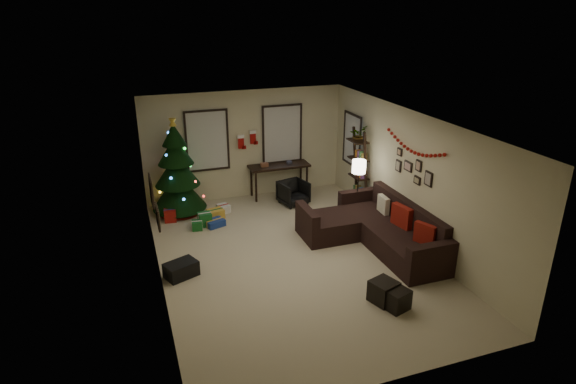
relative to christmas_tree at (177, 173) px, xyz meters
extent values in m
plane|color=#BAAE8D|center=(1.77, -3.00, -0.97)|extent=(7.00, 7.00, 0.00)
plane|color=white|center=(1.77, -3.00, 1.73)|extent=(7.00, 7.00, 0.00)
plane|color=beige|center=(1.77, 0.50, 0.38)|extent=(5.00, 0.00, 5.00)
plane|color=beige|center=(1.77, -6.50, 0.38)|extent=(5.00, 0.00, 5.00)
plane|color=beige|center=(-0.73, -3.00, 0.38)|extent=(0.00, 7.00, 7.00)
plane|color=beige|center=(4.27, -3.00, 0.38)|extent=(0.00, 7.00, 7.00)
cube|color=#728CB2|center=(0.82, 0.47, 0.58)|extent=(0.94, 0.02, 1.35)
cube|color=beige|center=(0.82, 0.47, 0.58)|extent=(0.94, 0.03, 1.35)
cube|color=#728CB2|center=(2.72, 0.47, 0.58)|extent=(0.94, 0.02, 1.35)
cube|color=beige|center=(2.72, 0.47, 0.58)|extent=(0.94, 0.03, 1.35)
cube|color=#728CB2|center=(4.24, -0.45, 0.53)|extent=(0.05, 0.27, 1.17)
cube|color=beige|center=(4.24, -0.45, 0.53)|extent=(0.05, 0.45, 1.17)
cylinder|color=black|center=(0.00, 0.00, -0.83)|extent=(0.09, 0.09, 0.28)
cone|color=black|center=(0.00, 0.00, -0.41)|extent=(1.26, 1.26, 0.88)
cone|color=black|center=(0.00, 0.00, 0.09)|extent=(1.03, 1.03, 0.74)
cone|color=black|center=(0.00, 0.00, 0.56)|extent=(0.81, 0.81, 0.65)
cone|color=black|center=(0.00, 0.00, 0.93)|extent=(0.55, 0.55, 0.51)
cylinder|color=maroon|center=(0.00, 0.00, -0.95)|extent=(1.02, 1.02, 0.04)
cube|color=#14591E|center=(0.22, -1.10, -0.87)|extent=(0.22, 0.22, 0.20)
cube|color=navy|center=(0.62, -1.05, -0.89)|extent=(0.40, 0.30, 0.15)
cube|color=silver|center=(0.97, -0.35, -0.88)|extent=(0.25, 0.30, 0.18)
cube|color=gold|center=(0.72, -0.65, -0.86)|extent=(0.35, 0.28, 0.22)
cube|color=maroon|center=(-0.28, -0.45, -0.83)|extent=(0.26, 0.26, 0.28)
cube|color=#14591E|center=(0.42, -0.95, -0.82)|extent=(0.28, 0.25, 0.30)
cube|color=black|center=(3.80, -3.16, -0.74)|extent=(0.97, 2.58, 0.45)
cube|color=black|center=(4.18, -3.16, -0.28)|extent=(0.20, 2.58, 0.46)
cube|color=black|center=(3.80, -4.55, -0.61)|extent=(0.97, 0.20, 0.71)
cube|color=black|center=(3.80, -1.76, -0.61)|extent=(0.97, 0.20, 0.71)
cube|color=black|center=(2.86, -2.35, -0.74)|extent=(0.92, 0.97, 0.45)
cube|color=black|center=(2.31, -2.35, -0.61)|extent=(0.18, 0.97, 0.71)
cube|color=maroon|center=(3.98, -4.04, -0.33)|extent=(0.27, 0.43, 0.42)
cube|color=maroon|center=(3.98, -3.24, -0.33)|extent=(0.22, 0.51, 0.49)
cube|color=beige|center=(3.98, -2.52, -0.34)|extent=(0.12, 0.38, 0.37)
cube|color=black|center=(2.68, -4.85, -0.78)|extent=(0.50, 0.50, 0.37)
cube|color=black|center=(2.78, -5.09, -0.79)|extent=(0.46, 0.46, 0.34)
cube|color=black|center=(2.55, 0.22, -0.17)|extent=(1.53, 0.55, 0.05)
cylinder|color=black|center=(1.88, 0.00, -0.58)|extent=(0.05, 0.05, 0.77)
cylinder|color=black|center=(1.88, 0.44, -0.58)|extent=(0.05, 0.05, 0.77)
cylinder|color=black|center=(3.23, 0.00, -0.58)|extent=(0.05, 0.05, 0.77)
cylinder|color=black|center=(3.23, 0.44, -0.58)|extent=(0.05, 0.05, 0.77)
imported|color=black|center=(2.71, -0.43, -0.67)|extent=(0.69, 0.66, 0.59)
cube|color=black|center=(4.09, -1.48, 0.02)|extent=(0.05, 0.05, 1.97)
cube|color=black|center=(4.09, -0.95, 0.02)|extent=(0.05, 0.05, 1.97)
cube|color=black|center=(4.06, -1.21, -0.58)|extent=(0.30, 0.55, 0.03)
cube|color=black|center=(4.06, -1.21, -0.15)|extent=(0.30, 0.55, 0.03)
cube|color=black|center=(4.06, -1.21, 0.29)|extent=(0.30, 0.55, 0.03)
cube|color=black|center=(4.06, -1.21, 0.73)|extent=(0.30, 0.55, 0.03)
imported|color=#4C4C4C|center=(4.07, -1.04, 0.88)|extent=(0.67, 0.64, 0.57)
cylinder|color=black|center=(3.72, -1.82, -0.95)|extent=(0.25, 0.25, 0.03)
cylinder|color=black|center=(3.72, -1.82, -0.34)|extent=(0.03, 0.03, 1.20)
cylinder|color=white|center=(3.72, -1.82, 0.33)|extent=(0.30, 0.30, 0.29)
cube|color=black|center=(-0.71, -2.29, 0.50)|extent=(0.04, 0.60, 0.50)
cube|color=tan|center=(-0.71, -2.29, 0.50)|extent=(0.01, 0.54, 0.45)
cube|color=black|center=(-0.71, -3.51, 0.51)|extent=(0.04, 0.45, 0.35)
cube|color=beige|center=(-0.71, -3.51, 0.51)|extent=(0.01, 0.41, 0.31)
cube|color=black|center=(4.25, -3.60, 0.58)|extent=(0.03, 0.22, 0.28)
cube|color=black|center=(4.25, -3.25, 0.73)|extent=(0.03, 0.18, 0.22)
cube|color=black|center=(4.25, -3.25, 0.43)|extent=(0.03, 0.20, 0.16)
cube|color=black|center=(4.25, -2.90, 0.61)|extent=(0.03, 0.26, 0.20)
cube|color=black|center=(4.25, -2.55, 0.51)|extent=(0.03, 0.18, 0.24)
cube|color=black|center=(4.25, -2.55, 0.81)|extent=(0.03, 0.16, 0.16)
cube|color=#990F0C|center=(1.62, 0.34, 0.50)|extent=(0.14, 0.04, 0.30)
cube|color=white|center=(1.62, 0.34, 0.65)|extent=(0.16, 0.05, 0.08)
cube|color=#990F0C|center=(1.69, 0.34, 0.37)|extent=(0.10, 0.04, 0.08)
cube|color=#990F0C|center=(1.95, 0.44, 0.56)|extent=(0.14, 0.04, 0.30)
cube|color=white|center=(1.95, 0.44, 0.71)|extent=(0.16, 0.05, 0.08)
cube|color=#990F0C|center=(2.02, 0.44, 0.43)|extent=(0.10, 0.04, 0.08)
cube|color=black|center=(-0.37, -2.95, -0.83)|extent=(0.66, 0.56, 0.28)
camera|label=1|loc=(-1.07, -10.76, 3.66)|focal=30.11mm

